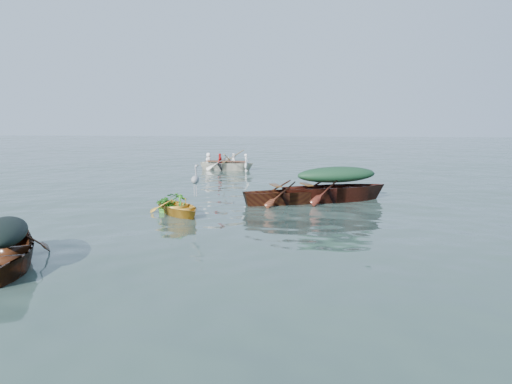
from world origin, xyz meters
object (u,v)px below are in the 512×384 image
dark_covered_boat (6,267)px  heron (195,184)px  yellow_dinghy (179,214)px  green_tarp_boat (336,201)px  open_wooden_boat (291,203)px  rowed_boat (227,170)px

dark_covered_boat → heron: 6.17m
yellow_dinghy → dark_covered_boat: dark_covered_boat is taller
dark_covered_boat → green_tarp_boat: (6.16, 8.28, 0.00)m
yellow_dinghy → dark_covered_boat: size_ratio=0.70×
open_wooden_boat → heron: heron is taller
dark_covered_boat → rowed_boat: 18.03m
yellow_dinghy → rowed_boat: (-0.93, 12.65, 0.00)m
green_tarp_boat → heron: size_ratio=5.44×
green_tarp_boat → open_wooden_boat: green_tarp_boat is taller
green_tarp_boat → rowed_boat: bearing=4.6°
green_tarp_boat → rowed_boat: 11.14m
yellow_dinghy → rowed_boat: size_ratio=0.67×
green_tarp_boat → heron: 4.88m
dark_covered_boat → heron: bearing=41.9°
green_tarp_boat → open_wooden_boat: bearing=90.0°
rowed_boat → heron: size_ratio=4.38×
heron → yellow_dinghy: bearing=-174.8°
open_wooden_boat → heron: (-2.65, -1.86, 0.81)m
dark_covered_boat → open_wooden_boat: (4.71, 7.62, 0.00)m
open_wooden_boat → rowed_boat: bearing=-1.2°
open_wooden_boat → green_tarp_boat: bearing=-87.7°
rowed_boat → green_tarp_boat: bearing=-143.9°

